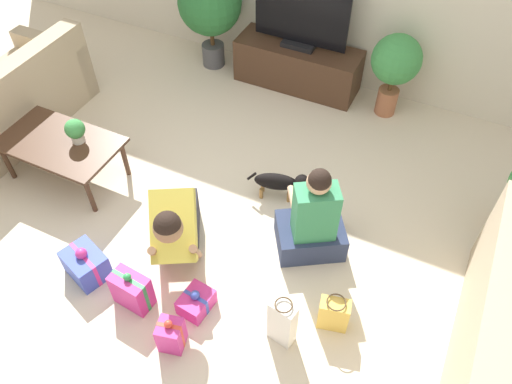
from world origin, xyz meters
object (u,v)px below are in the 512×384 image
Objects in this scene: tv_console at (298,66)px; dog at (281,182)px; gift_box_b at (86,264)px; gift_bag_b at (334,314)px; gift_box_c at (132,290)px; gift_bag_a at (282,322)px; tv at (301,16)px; tabletop_plant at (75,130)px; person_kneeling at (176,225)px; potted_plant_back_right at (396,64)px; gift_box_d at (196,302)px; coffee_table at (60,145)px; potted_plant_back_left at (210,5)px; gift_box_a at (171,335)px; person_sitting at (313,222)px.

dog is (0.52, -1.61, -0.05)m from tv_console.
gift_box_b is 1.24× the size of gift_bag_b.
gift_bag_a is at bearing 10.89° from gift_box_c.
tv_console is at bearing 0.00° from tv.
tabletop_plant is (-1.16, -2.13, 0.30)m from tv_console.
tv_console is 2.94× the size of gift_bag_a.
person_kneeling reaches higher than gift_box_b.
potted_plant_back_right is 2.84× the size of gift_bag_b.
gift_box_b is 1.57m from gift_bag_a.
gift_bag_b is (1.35, -2.58, -0.09)m from tv_console.
coffee_table is at bearing 158.67° from gift_box_d.
potted_plant_back_left reaches higher than tv_console.
tabletop_plant is (-1.16, -2.13, -0.28)m from tv.
person_kneeling is 2.66× the size of gift_box_a.
potted_plant_back_right reaches higher than gift_box_c.
gift_box_a is at bearing -82.80° from tv.
potted_plant_back_left is 1.25× the size of potted_plant_back_right.
tv reaches higher than dog.
potted_plant_back_right is 2.58m from gift_bag_b.
gift_box_c is (-0.03, -3.04, -0.08)m from tv_console.
person_sitting is 4.08× the size of tabletop_plant.
dog is 1.53m from gift_box_c.
tabletop_plant is at bearing 162.52° from gift_bag_a.
coffee_table reaches higher than gift_box_a.
tabletop_plant reaches higher than gift_box_d.
gift_bag_a reaches higher than gift_bag_b.
potted_plant_back_right is 1.04× the size of person_kneeling.
gift_bag_b is (1.30, -0.06, -0.22)m from person_kneeling.
gift_bag_a is (0.11, -0.82, -0.10)m from person_sitting.
gift_box_c is at bearing -38.76° from tabletop_plant.
gift_box_b is at bearing -43.45° from coffee_table.
tv_console is 2.23m from person_sitting.
gift_bag_a is 0.39m from gift_bag_b.
gift_box_a is 0.32m from gift_box_d.
gift_box_c is at bearing -71.71° from potted_plant_back_left.
potted_plant_back_right is at bearing 90.97° from gift_bag_a.
coffee_table is 2.90× the size of gift_box_c.
person_kneeling is at bearing -12.60° from coffee_table.
tabletop_plant is at bearing 27.84° from coffee_table.
coffee_table is at bearing 165.39° from gift_bag_a.
dog is (-0.49, -1.56, -0.40)m from potted_plant_back_right.
dog is at bearing 17.02° from tabletop_plant.
gift_box_b is at bearing -167.83° from person_kneeling.
gift_box_b is 0.84× the size of gift_bag_a.
gift_box_b is at bearing -52.12° from tabletop_plant.
tabletop_plant is at bearing 133.03° from person_kneeling.
coffee_table is 1.94m from dog.
gift_box_b is at bearing -173.31° from gift_box_d.
potted_plant_back_right is 0.96× the size of person_sitting.
coffee_table is 2.00m from gift_box_a.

